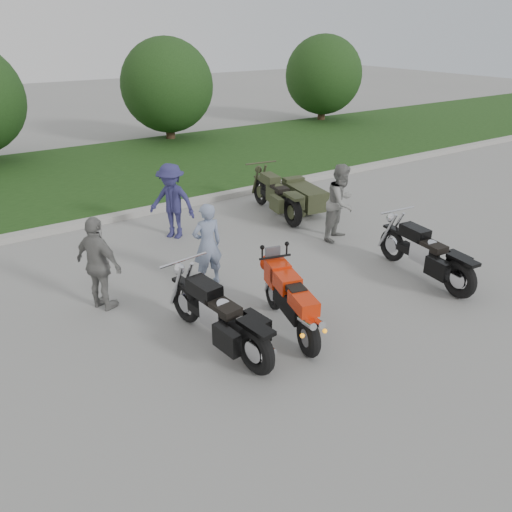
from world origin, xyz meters
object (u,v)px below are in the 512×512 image
cruiser_sidecar (293,197)px  cruiser_right (428,257)px  cruiser_left (222,320)px  person_back (99,264)px  person_stripe (207,245)px  person_denim (172,201)px  sportbike_red (291,300)px  person_grey (341,202)px

cruiser_sidecar → cruiser_right: bearing=-82.5°
cruiser_left → person_back: (-1.10, 2.11, 0.34)m
person_stripe → person_denim: size_ratio=0.92×
cruiser_left → cruiser_sidecar: size_ratio=0.97×
cruiser_right → person_stripe: (-3.49, 2.14, 0.31)m
sportbike_red → cruiser_left: bearing=-176.8°
cruiser_sidecar → person_back: (-5.49, -1.92, 0.37)m
person_stripe → person_back: (-1.91, 0.20, 0.04)m
cruiser_sidecar → person_stripe: 4.18m
cruiser_sidecar → person_denim: bearing=-176.2°
person_stripe → cruiser_right: bearing=152.5°
person_denim → cruiser_sidecar: bearing=49.0°
cruiser_sidecar → person_denim: size_ratio=1.48×
cruiser_left → person_grey: person_grey is taller
cruiser_right → person_denim: 5.48m
person_back → sportbike_red: bearing=-162.3°
sportbike_red → person_grey: 3.99m
cruiser_sidecar → person_grey: size_ratio=1.47×
cruiser_sidecar → person_stripe: bearing=-140.7°
person_grey → person_denim: (-3.06, 2.11, -0.00)m
sportbike_red → cruiser_right: sportbike_red is taller
sportbike_red → person_denim: size_ratio=1.16×
cruiser_left → cruiser_sidecar: cruiser_sidecar is taller
person_grey → person_denim: bearing=123.7°
sportbike_red → person_grey: (3.18, 2.40, 0.29)m
cruiser_right → cruiser_sidecar: size_ratio=0.96×
cruiser_left → person_back: size_ratio=1.49×
cruiser_right → cruiser_sidecar: bearing=94.4°
sportbike_red → cruiser_right: size_ratio=0.82×
cruiser_right → person_grey: (-0.02, 2.41, 0.38)m
cruiser_sidecar → person_grey: person_grey is taller
person_grey → person_back: size_ratio=1.04×
sportbike_red → cruiser_sidecar: 5.37m
person_stripe → person_denim: bearing=-95.9°
sportbike_red → person_denim: bearing=102.5°
cruiser_sidecar → person_denim: person_denim is taller
person_grey → cruiser_left: bearing=-174.6°
cruiser_sidecar → person_back: person_back is taller
sportbike_red → cruiser_sidecar: bearing=66.1°
cruiser_right → person_denim: bearing=129.9°
cruiser_sidecar → person_grey: bearing=-84.8°
person_stripe → person_back: bearing=-2.0°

